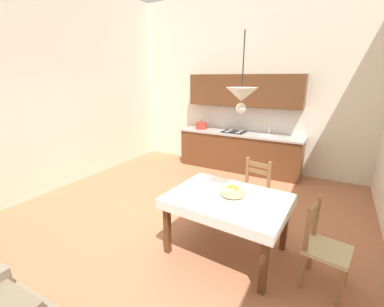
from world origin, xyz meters
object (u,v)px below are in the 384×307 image
object	(u,v)px
fruit_bowl	(233,191)
dining_chair_kitchen_side	(253,192)
dining_chair_window_side	(324,248)
kitchen_cabinetry	(240,134)
pendant_lamp	(242,95)
dining_table	(227,206)

from	to	relation	value
fruit_bowl	dining_chair_kitchen_side	bearing A→B (deg)	89.56
dining_chair_window_side	fruit_bowl	size ratio (longest dim) A/B	3.10
dining_chair_kitchen_side	kitchen_cabinetry	bearing A→B (deg)	114.53
kitchen_cabinetry	pendant_lamp	size ratio (longest dim) A/B	3.54
dining_chair_kitchen_side	fruit_bowl	xyz separation A→B (m)	(-0.01, -0.89, 0.37)
dining_chair_kitchen_side	fruit_bowl	world-z (taller)	dining_chair_kitchen_side
fruit_bowl	pendant_lamp	bearing A→B (deg)	-54.56
dining_chair_window_side	fruit_bowl	bearing A→B (deg)	175.34
pendant_lamp	fruit_bowl	bearing A→B (deg)	125.44
dining_chair_window_side	fruit_bowl	xyz separation A→B (m)	(-1.04, 0.08, 0.37)
pendant_lamp	dining_chair_kitchen_side	bearing A→B (deg)	94.55
dining_table	fruit_bowl	bearing A→B (deg)	56.51
dining_table	fruit_bowl	world-z (taller)	fruit_bowl
pendant_lamp	dining_table	bearing A→B (deg)	153.18
kitchen_cabinetry	fruit_bowl	world-z (taller)	kitchen_cabinetry
dining_chair_window_side	fruit_bowl	distance (m)	1.11
fruit_bowl	pendant_lamp	distance (m)	1.15
fruit_bowl	dining_table	bearing A→B (deg)	-123.49
dining_chair_kitchen_side	pendant_lamp	world-z (taller)	pendant_lamp
dining_table	fruit_bowl	size ratio (longest dim) A/B	4.86
dining_chair_window_side	pendant_lamp	xyz separation A→B (m)	(-0.95, -0.04, 1.51)
kitchen_cabinetry	fruit_bowl	distance (m)	3.12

